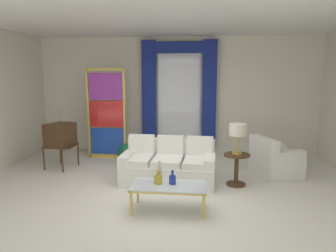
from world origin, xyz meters
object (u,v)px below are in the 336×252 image
Objects in this scene: bottle_crystal_tall at (159,172)px; stained_glass_divider at (106,116)px; round_side_table at (236,167)px; peacock_figurine at (125,153)px; table_lamp_brass at (238,131)px; armchair_white at (274,162)px; bottle_amber_squat at (158,179)px; couch_white_long at (169,165)px; bottle_blue_decanter at (172,179)px; vintage_tv at (60,135)px; coffee_table at (169,187)px.

stained_glass_divider is at bearing 121.98° from bottle_crystal_tall.
round_side_table is at bearing 38.76° from bottle_crystal_tall.
table_lamp_brass is at bearing -27.59° from peacock_figurine.
armchair_white is 0.48× the size of stained_glass_divider.
bottle_amber_squat reaches higher than round_side_table.
round_side_table is at bearing -27.59° from peacock_figurine.
couch_white_long is 1.33m from bottle_blue_decanter.
bottle_blue_decanter is at bearing -132.18° from table_lamp_brass.
bottle_amber_squat is 2.74m from peacock_figurine.
stained_glass_divider reaches higher than bottle_amber_squat.
couch_white_long is 3.16× the size of table_lamp_brass.
bottle_blue_decanter is 0.38× the size of table_lamp_brass.
bottle_blue_decanter is 0.16× the size of vintage_tv.
coffee_table is at bearing -57.32° from stained_glass_divider.
peacock_figurine is 2.75m from round_side_table.
vintage_tv is 2.36× the size of table_lamp_brass.
couch_white_long is 1.18m from bottle_crystal_tall.
table_lamp_brass reaches higher than peacock_figurine.
table_lamp_brass reaches higher than armchair_white.
bottle_amber_squat is 0.40× the size of table_lamp_brass.
vintage_tv is 2.24× the size of peacock_figurine.
vintage_tv is at bearing 144.06° from bottle_crystal_tall.
couch_white_long is 2.17m from armchair_white.
peacock_figurine is at bearing 169.35° from armchair_white.
peacock_figurine is (0.52, -0.33, -0.84)m from stained_glass_divider.
bottle_crystal_tall is at bearing -58.02° from stained_glass_divider.
bottle_crystal_tall is at bearing -141.28° from armchair_white.
coffee_table is 3.44m from stained_glass_divider.
stained_glass_divider reaches higher than vintage_tv.
coffee_table is at bearing -10.68° from bottle_amber_squat.
bottle_blue_decanter is 0.22m from bottle_amber_squat.
couch_white_long is at bearing 88.36° from bottle_crystal_tall.
bottle_amber_squat is at bearing -59.47° from stained_glass_divider.
bottle_amber_squat is (-0.22, -0.01, 0.00)m from bottle_blue_decanter.
armchair_white is (1.91, 1.86, -0.20)m from bottle_blue_decanter.
armchair_white is (2.10, 0.55, -0.02)m from couch_white_long.
bottle_crystal_tall is 3.16m from stained_glass_divider.
vintage_tv is at bearing 144.22° from bottle_blue_decanter.
table_lamp_brass is at bearing 42.91° from bottle_amber_squat.
peacock_figurine is at bearing 152.41° from table_lamp_brass.
stained_glass_divider is 3.70× the size of round_side_table.
bottle_amber_squat is 0.10× the size of stained_glass_divider.
coffee_table is 0.31m from bottle_crystal_tall.
bottle_amber_squat reaches higher than coffee_table.
bottle_crystal_tall is at bearing -64.07° from peacock_figurine.
couch_white_long is 5.68× the size of bottle_crystal_tall.
vintage_tv reaches higher than peacock_figurine.
bottle_blue_decanter is 2.83m from peacock_figurine.
peacock_figurine is (-1.13, 2.48, -0.27)m from bottle_amber_squat.
table_lamp_brass is at bearing -5.01° from couch_white_long.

